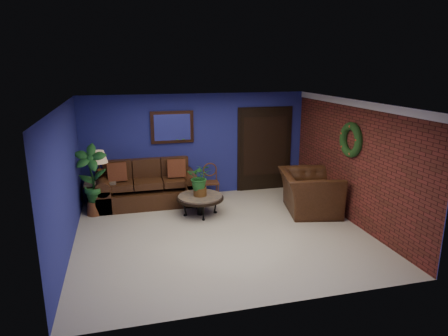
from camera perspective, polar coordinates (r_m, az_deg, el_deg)
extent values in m
plane|color=beige|center=(7.85, -0.29, -9.23)|extent=(5.50, 5.50, 0.00)
cube|color=navy|center=(9.82, -3.87, 3.29)|extent=(5.50, 0.04, 2.50)
cube|color=navy|center=(7.30, -21.75, -1.77)|extent=(0.04, 5.00, 2.50)
cube|color=maroon|center=(8.51, 17.96, 0.82)|extent=(0.04, 5.00, 2.50)
cube|color=white|center=(7.21, -0.32, 9.24)|extent=(5.50, 5.00, 0.02)
cube|color=white|center=(8.31, 18.43, 8.73)|extent=(0.03, 5.00, 0.14)
cube|color=#452716|center=(9.61, -7.41, 5.80)|extent=(1.02, 0.06, 0.77)
cube|color=black|center=(10.28, 5.82, 2.64)|extent=(1.44, 0.06, 2.18)
torus|color=black|center=(8.43, 17.67, 3.85)|extent=(0.16, 0.72, 0.72)
cube|color=#422412|center=(9.46, -10.73, -4.03)|extent=(2.30, 0.99, 0.38)
cube|color=#422412|center=(9.71, -10.97, -1.43)|extent=(1.97, 0.27, 0.94)
cube|color=#422412|center=(9.29, -14.84, -2.37)|extent=(0.63, 0.68, 0.15)
cube|color=#422412|center=(9.30, -10.80, -2.11)|extent=(0.63, 0.68, 0.15)
cube|color=#422412|center=(9.36, -6.80, -1.84)|extent=(0.63, 0.68, 0.15)
cube|color=#422412|center=(9.44, -16.72, -3.99)|extent=(0.33, 0.99, 0.52)
cube|color=#422412|center=(9.54, -4.84, -3.20)|extent=(0.33, 0.99, 0.52)
cube|color=brown|center=(9.25, -15.04, -0.59)|extent=(0.42, 0.13, 0.42)
cube|color=brown|center=(9.32, -6.80, -0.07)|extent=(0.42, 0.13, 0.42)
cylinder|color=#4A4440|center=(8.63, -3.43, -4.10)|extent=(0.95, 0.95, 0.05)
cylinder|color=black|center=(8.64, -3.43, -4.32)|extent=(1.01, 1.01, 0.05)
cylinder|color=black|center=(8.70, -3.41, -5.46)|extent=(0.14, 0.14, 0.38)
cube|color=#4A4440|center=(9.39, -17.22, -1.79)|extent=(0.68, 0.68, 0.05)
cube|color=black|center=(9.40, -17.20, -2.02)|extent=(0.72, 0.72, 0.04)
cube|color=black|center=(9.54, -16.99, -4.72)|extent=(0.61, 0.61, 0.03)
cylinder|color=black|center=(9.23, -18.90, -4.26)|extent=(0.03, 0.03, 0.63)
cylinder|color=black|center=(9.19, -15.37, -4.05)|extent=(0.03, 0.03, 0.63)
cylinder|color=black|center=(9.77, -18.67, -3.20)|extent=(0.03, 0.03, 0.63)
cylinder|color=black|center=(9.73, -15.34, -3.00)|extent=(0.03, 0.03, 0.63)
cylinder|color=#452716|center=(9.37, -17.24, -1.50)|extent=(0.23, 0.23, 0.05)
sphere|color=#452716|center=(9.34, -17.29, -0.81)|extent=(0.21, 0.21, 0.21)
cylinder|color=#452716|center=(9.30, -17.37, 0.23)|extent=(0.02, 0.02, 0.27)
cone|color=#A38360|center=(9.25, -17.47, 1.40)|extent=(0.39, 0.39, 0.27)
cube|color=brown|center=(9.64, -1.88, -2.10)|extent=(0.40, 0.40, 0.04)
torus|color=brown|center=(9.72, -2.02, -0.23)|extent=(0.34, 0.06, 0.34)
cylinder|color=brown|center=(9.54, -2.67, -3.61)|extent=(0.03, 0.03, 0.38)
cylinder|color=brown|center=(9.58, -0.83, -3.52)|extent=(0.03, 0.03, 0.38)
cylinder|color=brown|center=(9.83, -2.89, -3.05)|extent=(0.03, 0.03, 0.38)
cylinder|color=brown|center=(9.87, -1.10, -2.97)|extent=(0.03, 0.03, 0.38)
imported|color=#422412|center=(8.99, 12.09, -3.38)|extent=(1.46, 1.59, 0.89)
cylinder|color=brown|center=(8.59, -3.44, -3.38)|extent=(0.28, 0.28, 0.18)
imported|color=#19511F|center=(8.50, -3.47, -1.28)|extent=(0.62, 0.57, 0.57)
cylinder|color=brown|center=(10.05, 10.44, -3.43)|extent=(0.26, 0.26, 0.20)
imported|color=#19511F|center=(9.95, 10.53, -1.40)|extent=(0.42, 0.38, 0.64)
cylinder|color=brown|center=(9.15, -18.03, -5.44)|extent=(0.34, 0.34, 0.30)
imported|color=#19511F|center=(8.93, -18.41, -0.93)|extent=(0.74, 0.55, 1.29)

